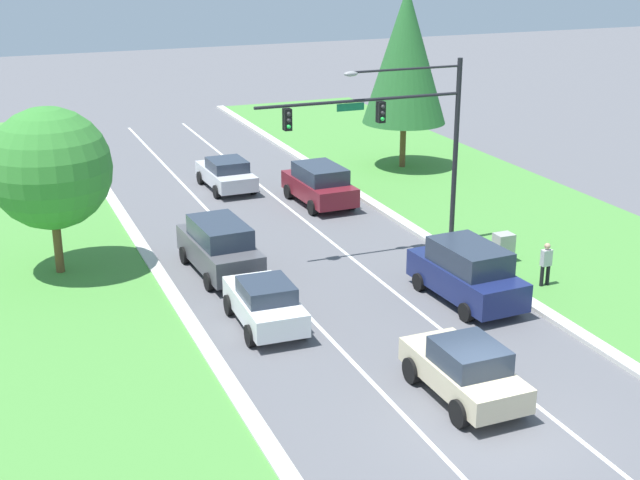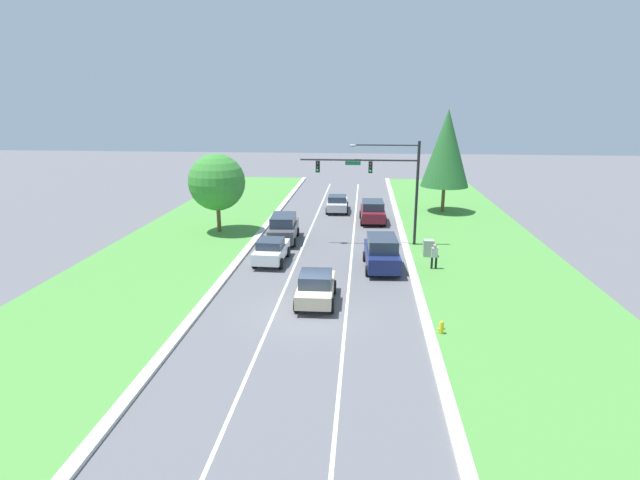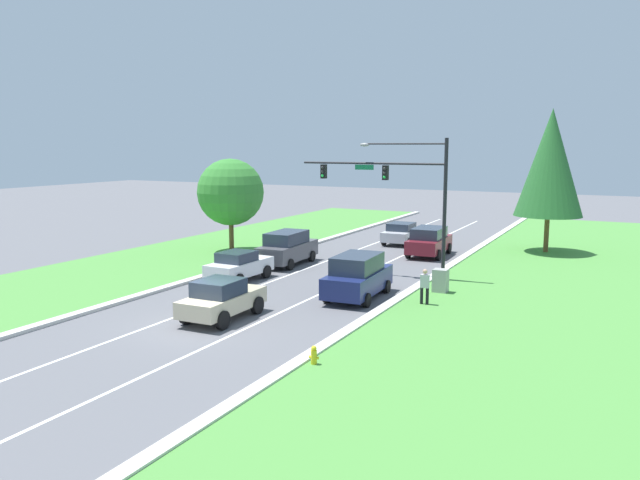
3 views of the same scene
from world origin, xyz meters
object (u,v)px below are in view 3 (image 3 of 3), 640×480
(oak_near_left_tree, at_px, (230,192))
(utility_cabinet, at_px, (440,281))
(graphite_suv, at_px, (287,248))
(conifer_near_right_tree, at_px, (550,163))
(pedestrian, at_px, (425,286))
(burgundy_suv, at_px, (429,241))
(white_sedan, at_px, (239,266))
(traffic_signal_mast, at_px, (400,184))
(champagne_sedan, at_px, (222,299))
(navy_suv, at_px, (358,276))
(fire_hydrant, at_px, (314,356))
(silver_sedan, at_px, (402,233))

(oak_near_left_tree, bearing_deg, utility_cabinet, -18.24)
(graphite_suv, relative_size, conifer_near_right_tree, 0.52)
(utility_cabinet, height_order, pedestrian, pedestrian)
(burgundy_suv, xyz_separation_m, pedestrian, (3.68, -12.63, -0.04))
(white_sedan, bearing_deg, conifer_near_right_tree, 52.66)
(pedestrian, xyz_separation_m, oak_near_left_tree, (-16.07, 7.95, 3.14))
(utility_cabinet, distance_m, pedestrian, 2.69)
(traffic_signal_mast, height_order, white_sedan, traffic_signal_mast)
(champagne_sedan, bearing_deg, navy_suv, 57.83)
(oak_near_left_tree, bearing_deg, navy_suv, -31.93)
(oak_near_left_tree, bearing_deg, burgundy_suv, 20.69)
(white_sedan, bearing_deg, fire_hydrant, -43.98)
(graphite_suv, bearing_deg, pedestrian, -31.82)
(fire_hydrant, distance_m, oak_near_left_tree, 23.23)
(white_sedan, height_order, fire_hydrant, white_sedan)
(graphite_suv, distance_m, pedestrian, 11.95)
(graphite_suv, height_order, white_sedan, graphite_suv)
(champagne_sedan, relative_size, navy_suv, 0.86)
(graphite_suv, xyz_separation_m, silver_sedan, (3.46, 10.97, -0.24))
(burgundy_suv, bearing_deg, fire_hydrant, -84.72)
(champagne_sedan, xyz_separation_m, conifer_near_right_tree, (9.90, 23.18, 5.18))
(graphite_suv, distance_m, navy_suv, 9.23)
(champagne_sedan, xyz_separation_m, utility_cabinet, (6.84, 8.60, -0.27))
(graphite_suv, relative_size, champagne_sedan, 1.19)
(champagne_sedan, relative_size, fire_hydrant, 6.01)
(pedestrian, bearing_deg, traffic_signal_mast, -62.24)
(oak_near_left_tree, bearing_deg, graphite_suv, -21.09)
(white_sedan, xyz_separation_m, fire_hydrant, (9.59, -9.78, -0.49))
(silver_sedan, xyz_separation_m, white_sedan, (-3.43, -16.18, 0.03))
(burgundy_suv, height_order, conifer_near_right_tree, conifer_near_right_tree)
(fire_hydrant, xyz_separation_m, conifer_near_right_tree, (3.88, 26.45, 5.71))
(navy_suv, distance_m, oak_near_left_tree, 15.37)
(silver_sedan, relative_size, pedestrian, 2.68)
(utility_cabinet, bearing_deg, white_sedan, -168.62)
(traffic_signal_mast, xyz_separation_m, graphite_suv, (-7.27, 0.33, -4.06))
(burgundy_suv, distance_m, navy_suv, 12.66)
(pedestrian, bearing_deg, silver_sedan, -69.88)
(champagne_sedan, bearing_deg, white_sedan, 117.76)
(navy_suv, bearing_deg, graphite_suv, 137.84)
(fire_hydrant, bearing_deg, oak_near_left_tree, 131.58)
(burgundy_suv, relative_size, pedestrian, 2.78)
(conifer_near_right_tree, height_order, oak_near_left_tree, conifer_near_right_tree)
(navy_suv, height_order, fire_hydrant, navy_suv)
(pedestrian, distance_m, fire_hydrant, 9.26)
(white_sedan, xyz_separation_m, conifer_near_right_tree, (13.46, 16.67, 5.22))
(traffic_signal_mast, bearing_deg, oak_near_left_tree, 169.06)
(graphite_suv, height_order, utility_cabinet, graphite_suv)
(utility_cabinet, bearing_deg, champagne_sedan, -128.48)
(oak_near_left_tree, bearing_deg, traffic_signal_mast, -10.94)
(navy_suv, distance_m, fire_hydrant, 9.53)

